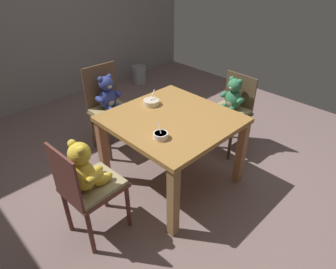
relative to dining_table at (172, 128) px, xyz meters
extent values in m
cube|color=#7D6561|center=(0.00, 0.00, -0.63)|extent=(5.20, 5.20, 0.04)
cube|color=#A77438|center=(0.00, 0.00, 0.09)|extent=(1.01, 1.03, 0.04)
cube|color=#986F44|center=(-0.45, -0.47, -0.27)|extent=(0.07, 0.07, 0.67)
cube|color=#A56D47|center=(0.45, -0.47, -0.27)|extent=(0.07, 0.07, 0.67)
cube|color=#A16948|center=(-0.45, 0.47, -0.27)|extent=(0.07, 0.07, 0.67)
cube|color=#A16940|center=(0.45, 0.47, -0.27)|extent=(0.07, 0.07, 0.67)
cube|color=brown|center=(-0.06, 0.85, -0.16)|extent=(0.44, 0.43, 0.02)
cube|color=brown|center=(-0.04, 1.05, 0.09)|extent=(0.38, 0.04, 0.48)
cylinder|color=brown|center=(-0.24, 0.69, -0.39)|extent=(0.04, 0.04, 0.43)
cylinder|color=brown|center=(0.11, 0.67, -0.39)|extent=(0.04, 0.04, 0.43)
cylinder|color=brown|center=(-0.22, 1.04, -0.39)|extent=(0.04, 0.04, 0.43)
cylinder|color=brown|center=(0.13, 1.02, -0.39)|extent=(0.04, 0.04, 0.43)
cube|color=tan|center=(-0.06, 0.85, -0.14)|extent=(0.41, 0.39, 0.04)
ellipsoid|color=#333F89|center=(-0.05, 0.92, 0.00)|extent=(0.21, 0.18, 0.23)
ellipsoid|color=beige|center=(-0.05, 0.87, -0.02)|extent=(0.11, 0.07, 0.14)
sphere|color=#333F89|center=(-0.05, 0.91, 0.17)|extent=(0.16, 0.16, 0.16)
ellipsoid|color=beige|center=(-0.05, 0.86, 0.15)|extent=(0.07, 0.06, 0.05)
sphere|color=#333F89|center=(-0.11, 0.93, 0.22)|extent=(0.06, 0.06, 0.06)
sphere|color=#333F89|center=(0.00, 0.92, 0.22)|extent=(0.06, 0.06, 0.06)
ellipsoid|color=#333F89|center=(-0.16, 0.91, 0.02)|extent=(0.07, 0.13, 0.06)
ellipsoid|color=#333F89|center=(0.06, 0.89, 0.02)|extent=(0.07, 0.13, 0.06)
ellipsoid|color=#333F89|center=(-0.11, 0.81, -0.08)|extent=(0.08, 0.15, 0.07)
ellipsoid|color=#333F89|center=(0.00, 0.80, -0.08)|extent=(0.08, 0.15, 0.07)
cube|color=brown|center=(0.84, -0.03, -0.16)|extent=(0.38, 0.41, 0.02)
cube|color=brown|center=(1.02, -0.03, 0.04)|extent=(0.03, 0.37, 0.39)
cylinder|color=brown|center=(0.69, 0.15, -0.39)|extent=(0.04, 0.04, 0.43)
cylinder|color=brown|center=(0.68, -0.20, -0.39)|extent=(0.04, 0.04, 0.43)
cylinder|color=brown|center=(1.00, 0.14, -0.39)|extent=(0.04, 0.04, 0.43)
cylinder|color=brown|center=(0.99, -0.21, -0.39)|extent=(0.04, 0.04, 0.43)
cube|color=tan|center=(0.84, -0.03, -0.14)|extent=(0.35, 0.38, 0.04)
ellipsoid|color=#367C52|center=(0.91, -0.03, -0.01)|extent=(0.16, 0.19, 0.21)
ellipsoid|color=#D7B194|center=(0.86, -0.03, -0.02)|extent=(0.06, 0.10, 0.13)
sphere|color=#367C52|center=(0.90, -0.03, 0.15)|extent=(0.15, 0.15, 0.15)
ellipsoid|color=#D7B194|center=(0.84, -0.03, 0.14)|extent=(0.05, 0.06, 0.04)
sphere|color=#367C52|center=(0.91, 0.02, 0.20)|extent=(0.06, 0.06, 0.06)
sphere|color=#367C52|center=(0.91, -0.08, 0.20)|extent=(0.06, 0.06, 0.06)
ellipsoid|color=#367C52|center=(0.89, 0.07, 0.02)|extent=(0.12, 0.06, 0.06)
ellipsoid|color=#367C52|center=(0.88, -0.14, 0.02)|extent=(0.12, 0.06, 0.06)
ellipsoid|color=#367C52|center=(0.80, 0.02, -0.09)|extent=(0.14, 0.07, 0.06)
ellipsoid|color=#367C52|center=(0.79, -0.08, -0.09)|extent=(0.14, 0.07, 0.06)
cube|color=brown|center=(-0.84, -0.01, -0.16)|extent=(0.44, 0.40, 0.02)
cube|color=brown|center=(-1.04, -0.02, 0.06)|extent=(0.03, 0.35, 0.42)
cylinder|color=brown|center=(-0.65, -0.16, -0.39)|extent=(0.04, 0.04, 0.43)
cylinder|color=brown|center=(-0.67, 0.16, -0.39)|extent=(0.04, 0.04, 0.43)
cylinder|color=brown|center=(-1.01, -0.17, -0.39)|extent=(0.04, 0.04, 0.43)
cylinder|color=brown|center=(-1.03, 0.14, -0.39)|extent=(0.04, 0.04, 0.43)
cube|color=tan|center=(-0.84, -0.01, -0.14)|extent=(0.40, 0.36, 0.04)
ellipsoid|color=yellow|center=(-0.91, -0.01, 0.01)|extent=(0.19, 0.22, 0.25)
ellipsoid|color=#D3B390|center=(-0.86, -0.01, -0.01)|extent=(0.07, 0.12, 0.15)
sphere|color=yellow|center=(-0.90, -0.01, 0.19)|extent=(0.16, 0.16, 0.16)
ellipsoid|color=#D3B390|center=(-0.85, -0.01, 0.18)|extent=(0.06, 0.07, 0.05)
sphere|color=yellow|center=(-0.91, -0.07, 0.25)|extent=(0.06, 0.06, 0.06)
sphere|color=yellow|center=(-0.92, 0.05, 0.25)|extent=(0.06, 0.06, 0.06)
ellipsoid|color=yellow|center=(-0.88, -0.13, 0.04)|extent=(0.14, 0.07, 0.07)
ellipsoid|color=yellow|center=(-0.89, 0.11, 0.04)|extent=(0.14, 0.07, 0.07)
ellipsoid|color=yellow|center=(-0.78, -0.06, -0.08)|extent=(0.16, 0.08, 0.07)
ellipsoid|color=yellow|center=(-0.79, 0.05, -0.08)|extent=(0.16, 0.08, 0.07)
cylinder|color=white|center=(-0.30, -0.17, 0.13)|extent=(0.12, 0.12, 0.05)
cylinder|color=white|center=(-0.30, -0.17, 0.11)|extent=(0.06, 0.06, 0.01)
cylinder|color=beige|center=(-0.30, -0.17, 0.15)|extent=(0.10, 0.10, 0.01)
cylinder|color=#BCBCC1|center=(-0.28, -0.15, 0.18)|extent=(0.05, 0.08, 0.06)
ellipsoid|color=#BCBCC1|center=(-0.30, -0.18, 0.15)|extent=(0.03, 0.04, 0.01)
cylinder|color=beige|center=(0.04, 0.31, 0.13)|extent=(0.15, 0.15, 0.05)
cylinder|color=beige|center=(0.04, 0.31, 0.11)|extent=(0.08, 0.08, 0.01)
cylinder|color=beige|center=(0.04, 0.31, 0.15)|extent=(0.12, 0.12, 0.01)
cylinder|color=#BCBCC1|center=(0.07, 0.33, 0.19)|extent=(0.10, 0.05, 0.08)
ellipsoid|color=#BCBCC1|center=(0.03, 0.31, 0.15)|extent=(0.04, 0.03, 0.01)
cylinder|color=#93969B|center=(1.39, 2.15, -0.46)|extent=(0.24, 0.24, 0.29)
camera|label=1|loc=(-1.60, -1.58, 1.37)|focal=31.46mm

